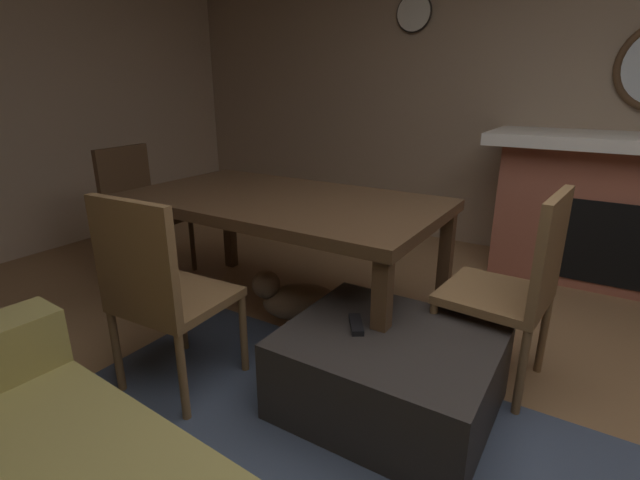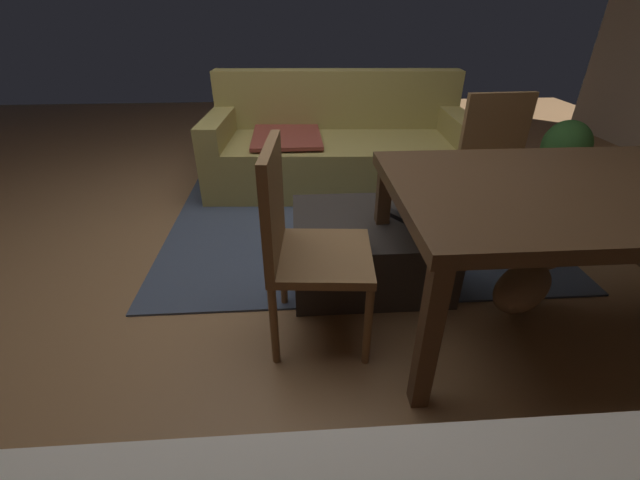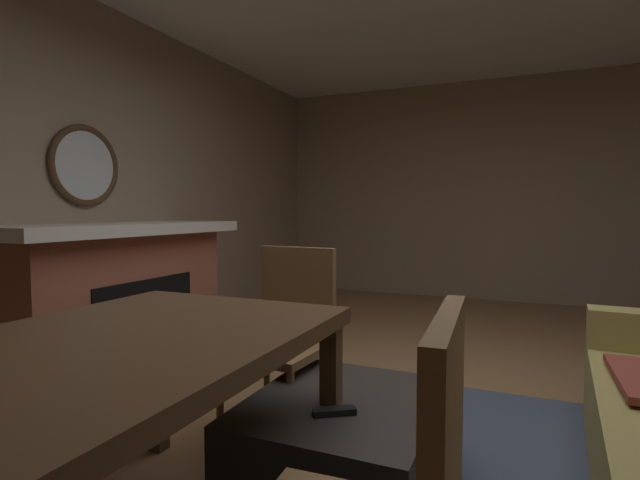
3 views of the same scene
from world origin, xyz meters
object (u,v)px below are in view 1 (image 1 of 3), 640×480
object	(u,v)px
ottoman_coffee_table	(389,372)
tv_remote	(356,324)
dining_chair_north	(159,288)
dining_table	(282,209)
fireplace	(637,212)
dining_chair_east	(138,205)
dining_chair_west	(518,281)
wall_clock	(414,13)
small_dog	(295,299)

from	to	relation	value
ottoman_coffee_table	tv_remote	size ratio (longest dim) A/B	5.30
dining_chair_north	dining_table	bearing A→B (deg)	-89.67
fireplace	tv_remote	xyz separation A→B (m)	(1.01, 2.14, -0.15)
dining_chair_east	dining_chair_north	size ratio (longest dim) A/B	1.00
fireplace	dining_chair_east	xyz separation A→B (m)	(3.04, 1.66, 0.00)
ottoman_coffee_table	dining_chair_north	world-z (taller)	dining_chair_north
tv_remote	dining_chair_west	bearing A→B (deg)	-172.37
ottoman_coffee_table	wall_clock	bearing A→B (deg)	-68.77
small_dog	wall_clock	world-z (taller)	wall_clock
ottoman_coffee_table	dining_chair_east	size ratio (longest dim) A/B	0.91
dining_chair_north	dining_chair_east	bearing A→B (deg)	-34.29
ottoman_coffee_table	dining_chair_north	size ratio (longest dim) A/B	0.91
dining_chair_north	small_dog	xyz separation A→B (m)	(-0.14, -0.80, -0.35)
fireplace	dining_chair_north	xyz separation A→B (m)	(1.75, 2.54, 0.00)
fireplace	tv_remote	bearing A→B (deg)	64.71
tv_remote	dining_chair_east	world-z (taller)	dining_chair_east
dining_chair_west	small_dog	distance (m)	1.20
ottoman_coffee_table	small_dog	distance (m)	0.84
wall_clock	dining_chair_east	bearing A→B (deg)	57.44
dining_table	dining_chair_north	bearing A→B (deg)	90.33
dining_chair_north	wall_clock	size ratio (longest dim) A/B	3.00
dining_chair_east	small_dog	xyz separation A→B (m)	(-1.43, 0.08, -0.35)
ottoman_coffee_table	fireplace	bearing A→B (deg)	-112.12
wall_clock	tv_remote	bearing A→B (deg)	107.91
dining_chair_west	wall_clock	distance (m)	2.73
dining_chair_west	wall_clock	world-z (taller)	wall_clock
ottoman_coffee_table	tv_remote	distance (m)	0.25
ottoman_coffee_table	dining_chair_east	world-z (taller)	dining_chair_east
dining_chair_east	wall_clock	xyz separation A→B (m)	(-1.24, -1.95, 1.38)
tv_remote	wall_clock	bearing A→B (deg)	-105.88
fireplace	small_dog	xyz separation A→B (m)	(1.61, 1.75, -0.35)
tv_remote	dining_table	xyz separation A→B (m)	(0.74, -0.49, 0.29)
fireplace	dining_table	world-z (taller)	fireplace
wall_clock	dining_chair_north	bearing A→B (deg)	90.96
wall_clock	small_dog	bearing A→B (deg)	95.16
tv_remote	dining_chair_north	size ratio (longest dim) A/B	0.17
tv_remote	dining_table	world-z (taller)	dining_table
small_dog	dining_chair_north	bearing A→B (deg)	80.29
dining_chair_east	ottoman_coffee_table	bearing A→B (deg)	168.13
fireplace	dining_chair_west	xyz separation A→B (m)	(0.47, 1.66, 0.00)
tv_remote	dining_chair_east	bearing A→B (deg)	-47.08
dining_chair_north	dining_chair_west	distance (m)	1.55
ottoman_coffee_table	dining_table	bearing A→B (deg)	-27.54
tv_remote	fireplace	bearing A→B (deg)	-149.09
fireplace	dining_chair_west	bearing A→B (deg)	74.26
dining_chair_west	small_dog	xyz separation A→B (m)	(1.14, 0.08, -0.35)
small_dog	dining_table	bearing A→B (deg)	-33.10
dining_chair_north	small_dog	world-z (taller)	dining_chair_north
dining_table	dining_chair_east	bearing A→B (deg)	0.34
ottoman_coffee_table	tv_remote	xyz separation A→B (m)	(0.15, 0.02, 0.19)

